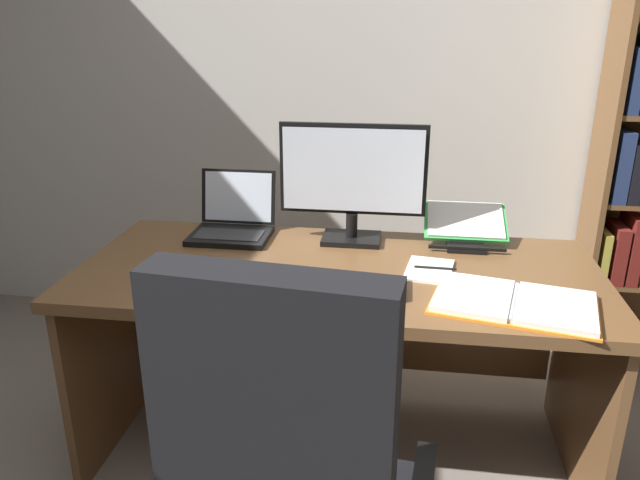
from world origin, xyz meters
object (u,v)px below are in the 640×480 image
(computer_mouse, at_px, (246,277))
(pen, at_px, (435,268))
(laptop, at_px, (233,222))
(keyboard, at_px, (338,285))
(notepad, at_px, (429,270))
(reading_stand_with_book, at_px, (465,225))
(open_binder, at_px, (514,303))
(desk, at_px, (340,309))
(monitor, at_px, (353,182))

(computer_mouse, bearing_deg, pen, 16.60)
(laptop, bearing_deg, keyboard, -43.62)
(laptop, height_order, notepad, laptop)
(computer_mouse, distance_m, reading_stand_with_book, 0.89)
(computer_mouse, height_order, open_binder, computer_mouse)
(laptop, bearing_deg, computer_mouse, -69.50)
(reading_stand_with_book, bearing_deg, laptop, -176.22)
(desk, height_order, pen, pen)
(reading_stand_with_book, xyz_separation_m, open_binder, (0.10, -0.55, -0.05))
(open_binder, bearing_deg, reading_stand_with_book, 113.14)
(pen, bearing_deg, open_binder, -46.16)
(computer_mouse, bearing_deg, desk, 41.79)
(reading_stand_with_book, xyz_separation_m, notepad, (-0.14, -0.32, -0.06))
(monitor, bearing_deg, keyboard, -90.00)
(desk, xyz_separation_m, computer_mouse, (-0.28, -0.25, 0.22))
(computer_mouse, xyz_separation_m, notepad, (0.59, 0.18, -0.02))
(reading_stand_with_book, distance_m, pen, 0.35)
(desk, relative_size, keyboard, 4.23)
(laptop, bearing_deg, pen, -18.78)
(desk, xyz_separation_m, reading_stand_with_book, (0.45, 0.25, 0.26))
(keyboard, distance_m, open_binder, 0.53)
(reading_stand_with_book, height_order, open_binder, reading_stand_with_book)
(keyboard, distance_m, pen, 0.36)
(notepad, height_order, pen, pen)
(keyboard, relative_size, reading_stand_with_book, 1.36)
(keyboard, xyz_separation_m, reading_stand_with_book, (0.43, 0.50, 0.05))
(desk, height_order, monitor, monitor)
(open_binder, relative_size, pen, 3.75)
(open_binder, distance_m, notepad, 0.33)
(laptop, bearing_deg, reading_stand_with_book, 3.78)
(notepad, bearing_deg, laptop, 160.76)
(desk, bearing_deg, notepad, -12.70)
(reading_stand_with_book, bearing_deg, pen, -110.35)
(desk, xyz_separation_m, keyboard, (0.02, -0.25, 0.21))
(desk, xyz_separation_m, pen, (0.33, -0.07, 0.21))
(computer_mouse, bearing_deg, notepad, 17.13)
(monitor, distance_m, open_binder, 0.76)
(reading_stand_with_book, bearing_deg, keyboard, -130.32)
(desk, relative_size, computer_mouse, 17.08)
(computer_mouse, bearing_deg, open_binder, -3.45)
(computer_mouse, distance_m, open_binder, 0.83)
(reading_stand_with_book, height_order, pen, reading_stand_with_book)
(monitor, height_order, computer_mouse, monitor)
(monitor, xyz_separation_m, laptop, (-0.47, 0.00, -0.18))
(notepad, bearing_deg, open_binder, -43.69)
(monitor, distance_m, notepad, 0.45)
(pen, bearing_deg, notepad, 180.00)
(computer_mouse, relative_size, reading_stand_with_book, 0.34)
(keyboard, xyz_separation_m, notepad, (0.29, 0.18, -0.01))
(open_binder, relative_size, notepad, 2.50)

